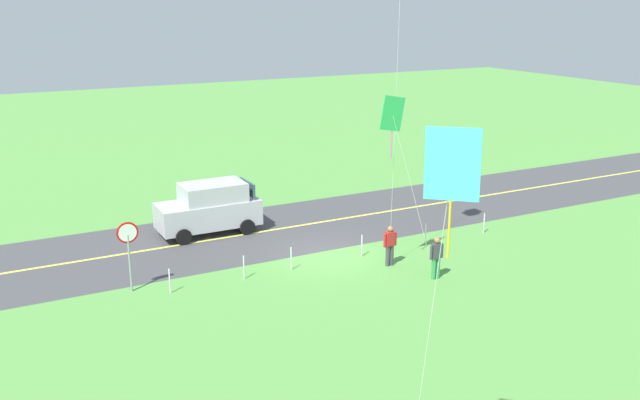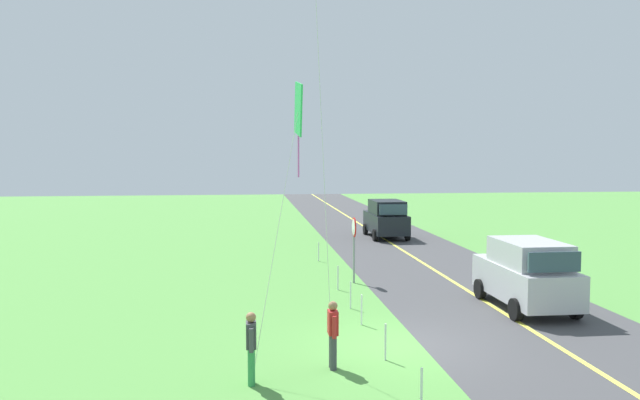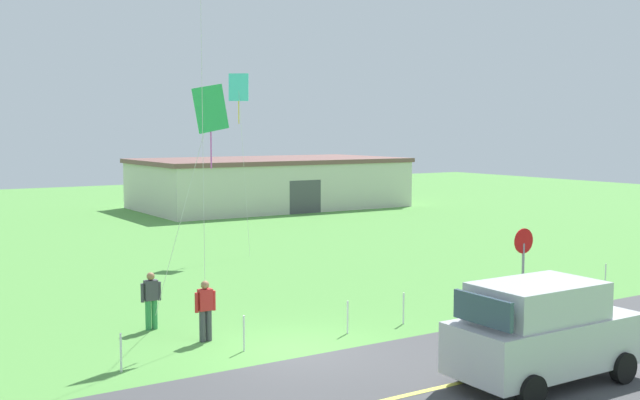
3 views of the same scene
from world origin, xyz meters
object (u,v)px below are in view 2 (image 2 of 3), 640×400
at_px(person_adult_near, 333,332).
at_px(kite_blue_mid, 298,113).
at_px(car_suv_foreground, 526,273).
at_px(person_adult_companion, 251,346).
at_px(car_parked_east_far, 386,218).
at_px(stop_sign, 354,237).

bearing_deg(person_adult_near, kite_blue_mid, 103.40).
distance_m(car_suv_foreground, person_adult_companion, 10.51).
xyz_separation_m(car_parked_east_far, person_adult_near, (-21.95, 6.30, -0.29)).
bearing_deg(person_adult_near, stop_sign, 36.15).
bearing_deg(stop_sign, car_suv_foreground, -133.49).
relative_size(person_adult_near, kite_blue_mid, 0.24).
height_order(car_parked_east_far, person_adult_near, car_parked_east_far).
xyz_separation_m(stop_sign, kite_blue_mid, (-8.87, 2.91, 4.16)).
distance_m(stop_sign, kite_blue_mid, 10.21).
bearing_deg(person_adult_companion, stop_sign, 132.94).
distance_m(person_adult_near, kite_blue_mid, 5.18).
relative_size(person_adult_companion, kite_blue_mid, 0.24).
distance_m(car_suv_foreground, car_parked_east_far, 17.14).
xyz_separation_m(car_suv_foreground, person_adult_companion, (-5.60, 8.89, -0.29)).
height_order(car_parked_east_far, person_adult_companion, car_parked_east_far).
height_order(car_parked_east_far, kite_blue_mid, kite_blue_mid).
xyz_separation_m(car_parked_east_far, person_adult_companion, (-22.73, 8.19, -0.29)).
relative_size(car_parked_east_far, stop_sign, 1.72).
relative_size(car_suv_foreground, kite_blue_mid, 0.65).
relative_size(car_suv_foreground, car_parked_east_far, 1.00).
distance_m(car_suv_foreground, stop_sign, 6.70).
xyz_separation_m(person_adult_companion, kite_blue_mid, (1.32, -1.14, 5.09)).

